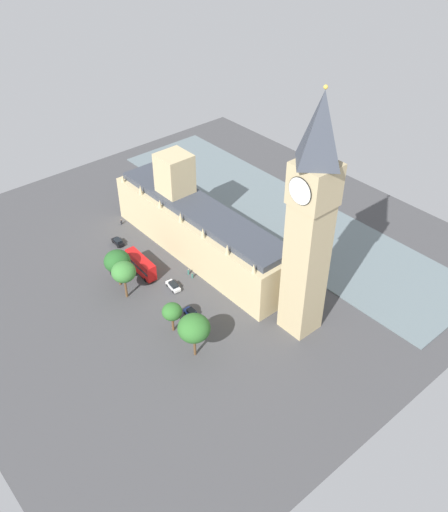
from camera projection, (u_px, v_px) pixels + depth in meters
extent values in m
plane|color=#424244|center=(196.00, 255.00, 143.88)|extent=(127.59, 127.59, 0.00)
cube|color=slate|center=(278.00, 214.00, 159.52)|extent=(29.29, 114.83, 0.25)
cube|color=tan|center=(201.00, 233.00, 141.19)|extent=(13.41, 57.59, 12.35)
cube|color=tan|center=(176.00, 197.00, 143.84)|extent=(7.74, 7.74, 24.35)
cube|color=#383D47|center=(201.00, 210.00, 136.98)|extent=(10.19, 55.29, 1.60)
cone|color=tan|center=(123.00, 179.00, 149.27)|extent=(1.20, 1.20, 1.98)
cone|color=tan|center=(140.00, 190.00, 143.82)|extent=(1.20, 1.20, 2.73)
cone|color=tan|center=(160.00, 204.00, 138.72)|extent=(1.20, 1.20, 2.31)
cone|color=tan|center=(180.00, 217.00, 133.35)|extent=(1.20, 1.20, 2.79)
cone|color=tan|center=(203.00, 233.00, 128.16)|extent=(1.20, 1.20, 2.65)
cone|color=tan|center=(227.00, 249.00, 122.92)|extent=(1.20, 1.20, 2.71)
cone|color=tan|center=(254.00, 268.00, 117.81)|extent=(1.20, 1.20, 2.32)
cube|color=tan|center=(305.00, 270.00, 113.66)|extent=(6.95, 6.95, 31.76)
cube|color=tan|center=(315.00, 184.00, 101.49)|extent=(7.65, 7.65, 8.57)
cylinder|color=silver|center=(300.00, 191.00, 99.43)|extent=(0.25, 5.28, 5.28)
torus|color=black|center=(300.00, 191.00, 99.43)|extent=(0.24, 5.52, 5.52)
cylinder|color=silver|center=(299.00, 176.00, 103.89)|extent=(5.28, 0.25, 5.28)
torus|color=black|center=(299.00, 176.00, 103.89)|extent=(5.52, 0.24, 5.52)
pyramid|color=#383D47|center=(321.00, 128.00, 94.84)|extent=(7.65, 7.65, 13.48)
sphere|color=gold|center=(326.00, 87.00, 90.53)|extent=(0.80, 0.80, 0.80)
cube|color=black|center=(118.00, 242.00, 147.42)|extent=(1.94, 4.20, 0.75)
cube|color=black|center=(118.00, 240.00, 146.87)|extent=(1.57, 2.38, 0.65)
cylinder|color=black|center=(113.00, 242.00, 148.10)|extent=(0.29, 0.69, 0.68)
cylinder|color=black|center=(118.00, 240.00, 148.86)|extent=(0.29, 0.69, 0.68)
cylinder|color=black|center=(118.00, 247.00, 146.44)|extent=(0.29, 0.69, 0.68)
cylinder|color=black|center=(123.00, 244.00, 147.20)|extent=(0.29, 0.69, 0.68)
cube|color=red|center=(141.00, 264.00, 136.57)|extent=(2.90, 10.59, 4.20)
cube|color=black|center=(141.00, 264.00, 136.52)|extent=(2.94, 10.19, 0.70)
cylinder|color=black|center=(130.00, 266.00, 139.56)|extent=(0.39, 1.11, 1.10)
cylinder|color=black|center=(138.00, 262.00, 140.70)|extent=(0.39, 1.11, 1.10)
cylinder|color=black|center=(146.00, 280.00, 134.97)|extent=(0.39, 1.11, 1.10)
cylinder|color=black|center=(154.00, 276.00, 136.11)|extent=(0.39, 1.11, 1.10)
cube|color=silver|center=(173.00, 286.00, 132.91)|extent=(2.26, 4.68, 0.75)
cube|color=black|center=(173.00, 284.00, 132.34)|extent=(1.75, 2.68, 0.65)
cylinder|color=black|center=(167.00, 285.00, 133.73)|extent=(0.33, 0.70, 0.68)
cylinder|color=black|center=(173.00, 283.00, 134.44)|extent=(0.33, 0.70, 0.68)
cylinder|color=black|center=(173.00, 292.00, 131.83)|extent=(0.33, 0.70, 0.68)
cylinder|color=black|center=(179.00, 289.00, 132.54)|extent=(0.33, 0.70, 0.68)
cube|color=navy|center=(191.00, 313.00, 125.32)|extent=(1.78, 4.05, 0.75)
cube|color=black|center=(192.00, 311.00, 124.77)|extent=(1.48, 2.27, 0.65)
cylinder|color=black|center=(185.00, 313.00, 125.93)|extent=(0.26, 0.68, 0.68)
cylinder|color=black|center=(191.00, 310.00, 126.73)|extent=(0.26, 0.68, 0.68)
cylinder|color=black|center=(192.00, 319.00, 124.36)|extent=(0.26, 0.68, 0.68)
cylinder|color=black|center=(197.00, 316.00, 125.16)|extent=(0.26, 0.68, 0.68)
cylinder|color=#336B60|center=(192.00, 276.00, 136.19)|extent=(0.62, 0.62, 1.31)
sphere|color=#8C6647|center=(192.00, 273.00, 135.72)|extent=(0.25, 0.25, 0.25)
cube|color=gray|center=(192.00, 275.00, 136.37)|extent=(0.29, 0.28, 0.24)
cylinder|color=black|center=(121.00, 222.00, 155.19)|extent=(0.56, 0.56, 1.29)
sphere|color=tan|center=(121.00, 220.00, 154.73)|extent=(0.25, 0.25, 0.25)
cube|color=black|center=(121.00, 223.00, 154.96)|extent=(0.21, 0.31, 0.23)
cylinder|color=#336B60|center=(188.00, 272.00, 137.28)|extent=(0.65, 0.65, 1.39)
sphere|color=tan|center=(188.00, 269.00, 136.78)|extent=(0.27, 0.27, 0.27)
cube|color=gray|center=(188.00, 271.00, 137.47)|extent=(0.32, 0.27, 0.25)
cylinder|color=brown|center=(173.00, 324.00, 120.93)|extent=(0.56, 0.56, 3.81)
ellipsoid|color=#2D6628|center=(172.00, 312.00, 118.78)|extent=(4.44, 4.44, 3.77)
cylinder|color=brown|center=(126.00, 288.00, 129.35)|extent=(0.56, 0.56, 5.38)
ellipsoid|color=#387533|center=(124.00, 272.00, 126.44)|extent=(5.68, 5.68, 4.83)
cylinder|color=brown|center=(119.00, 277.00, 133.16)|extent=(0.56, 0.56, 4.74)
ellipsoid|color=#235623|center=(117.00, 261.00, 130.31)|extent=(6.27, 6.27, 5.33)
cylinder|color=brown|center=(195.00, 346.00, 114.75)|extent=(0.56, 0.56, 5.13)
ellipsoid|color=#2D6628|center=(194.00, 328.00, 111.68)|extent=(6.76, 6.76, 5.74)
cylinder|color=black|center=(109.00, 265.00, 135.77)|extent=(0.18, 0.18, 5.88)
sphere|color=#F2EAC6|center=(108.00, 255.00, 133.83)|extent=(0.56, 0.56, 0.56)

